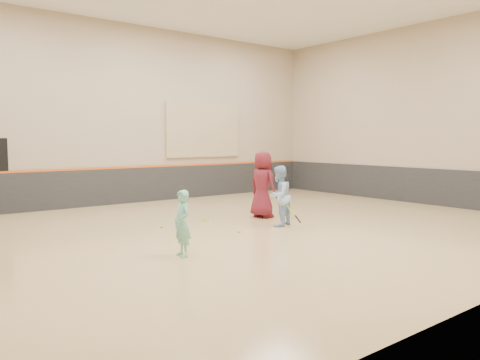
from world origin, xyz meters
TOP-DOWN VIEW (x-y plane):
  - room at (0.00, 0.00)m, footprint 15.04×12.04m
  - wainscot_back at (0.00, 5.97)m, footprint 14.90×0.04m
  - wainscot_right at (7.47, 0.00)m, footprint 0.04×11.90m
  - accent_stripe at (0.00, 5.96)m, footprint 14.90×0.03m
  - acoustic_panel at (2.80, 5.95)m, footprint 3.20×0.08m
  - girl at (-2.55, -1.41)m, footprint 0.35×0.48m
  - instructor at (0.94, -0.25)m, footprint 0.88×0.78m
  - young_man at (1.46, 0.98)m, footprint 0.66×0.94m
  - held_racket at (1.14, -0.45)m, footprint 0.46×0.46m
  - spare_racket at (-0.15, 1.42)m, footprint 0.65×0.65m
  - ball_under_racket at (-0.38, -0.34)m, footprint 0.07×0.07m
  - ball_in_hand at (1.63, 0.86)m, footprint 0.07×0.07m
  - ball_beside_spare at (-1.53, 1.29)m, footprint 0.07×0.07m

SIDE VIEW (x-z plane):
  - ball_under_racket at x=-0.38m, z-range 0.00..0.07m
  - ball_beside_spare at x=-1.53m, z-range 0.00..0.07m
  - spare_racket at x=-0.15m, z-range 0.00..0.12m
  - held_racket at x=1.14m, z-range 0.14..0.74m
  - wainscot_back at x=0.00m, z-range 0.00..1.20m
  - wainscot_right at x=7.47m, z-range 0.00..1.20m
  - girl at x=-2.55m, z-range 0.00..1.24m
  - instructor at x=0.94m, z-range 0.00..1.51m
  - room at x=0.00m, z-range -2.30..3.92m
  - young_man at x=1.46m, z-range 0.00..1.83m
  - ball_in_hand at x=1.63m, z-range 1.16..1.22m
  - accent_stripe at x=0.00m, z-range 1.19..1.25m
  - acoustic_panel at x=2.80m, z-range 1.50..3.50m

